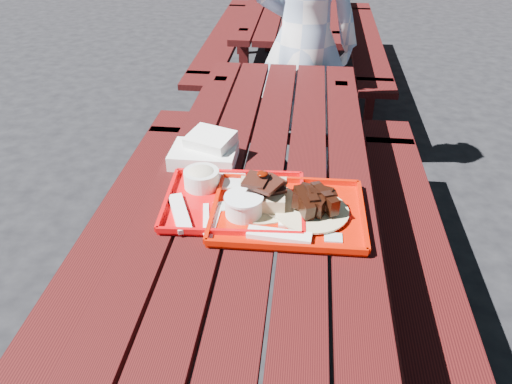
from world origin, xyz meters
The scene contains 7 objects.
ground centered at (0.00, 0.00, 0.00)m, with size 60.00×60.00×0.00m, color black.
picnic_table_near centered at (0.00, 0.00, 0.56)m, with size 1.41×2.40×0.75m.
picnic_table_far centered at (0.00, 2.80, 0.56)m, with size 1.41×2.40×0.75m.
near_tray centered at (-0.07, -0.11, 0.78)m, with size 0.45×0.37×0.14m.
far_tray centered at (0.09, -0.17, 0.77)m, with size 0.47×0.37×0.08m.
white_cloth centered at (-0.21, 0.14, 0.79)m, with size 0.23×0.20×0.09m.
person centered at (0.10, 1.36, 0.82)m, with size 0.60×0.39×1.64m, color #A3BBE1.
Camera 1 is at (0.14, -1.40, 1.66)m, focal length 35.00 mm.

